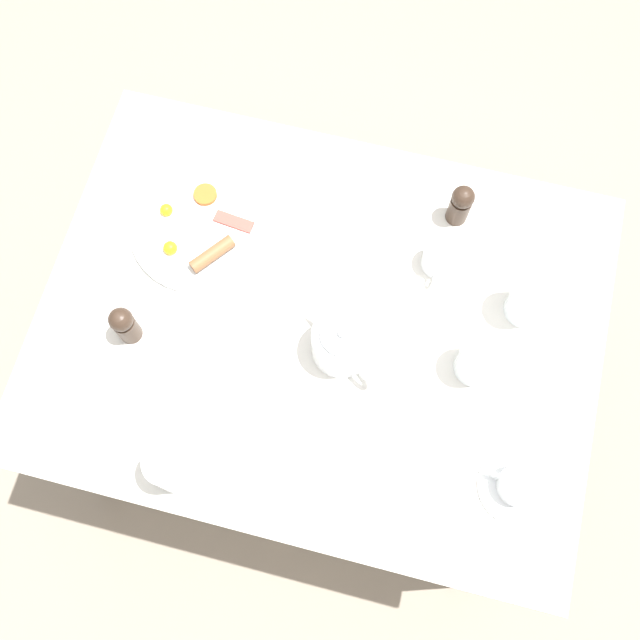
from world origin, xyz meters
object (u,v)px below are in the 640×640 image
object	(u,v)px
teacup_with_saucer_left	(518,485)
creamer_jug	(439,259)
spoon_for_tea	(323,226)
fork_by_plate	(350,496)
salt_grinder	(461,204)
wine_glass_spare	(171,467)
water_glass_short	(532,297)
pepper_grinder	(125,325)
knife_by_plate	(103,410)
teapot_near	(342,343)
breakfast_plate	(198,230)
water_glass_tall	(479,360)

from	to	relation	value
teacup_with_saucer_left	creamer_jug	xyz separation A→B (m)	(-0.41, -0.23, 0.01)
creamer_jug	spoon_for_tea	size ratio (longest dim) A/B	0.61
teacup_with_saucer_left	fork_by_plate	world-z (taller)	teacup_with_saucer_left
salt_grinder	wine_glass_spare	bearing A→B (deg)	-31.95
wine_glass_spare	water_glass_short	bearing A→B (deg)	129.78
pepper_grinder	knife_by_plate	world-z (taller)	pepper_grinder
creamer_jug	fork_by_plate	xyz separation A→B (m)	(0.50, -0.06, -0.03)
teapot_near	fork_by_plate	world-z (taller)	teapot_near
water_glass_short	creamer_jug	xyz separation A→B (m)	(-0.05, -0.19, -0.04)
pepper_grinder	spoon_for_tea	xyz separation A→B (m)	(-0.33, 0.32, -0.06)
salt_grinder	knife_by_plate	distance (m)	0.83
wine_glass_spare	knife_by_plate	distance (m)	0.20
fork_by_plate	creamer_jug	bearing A→B (deg)	172.74
teapot_near	wine_glass_spare	distance (m)	0.40
teacup_with_saucer_left	creamer_jug	bearing A→B (deg)	-150.27
salt_grinder	teacup_with_saucer_left	bearing A→B (deg)	22.27
creamer_jug	salt_grinder	size ratio (longest dim) A/B	0.83
breakfast_plate	teapot_near	distance (m)	0.40
wine_glass_spare	water_glass_tall	bearing A→B (deg)	123.85
teacup_with_saucer_left	fork_by_plate	bearing A→B (deg)	-72.47
teapot_near	pepper_grinder	bearing A→B (deg)	48.23
creamer_jug	fork_by_plate	distance (m)	0.51
salt_grinder	fork_by_plate	xyz separation A→B (m)	(0.62, -0.08, -0.06)
creamer_jug	salt_grinder	distance (m)	0.12
water_glass_tall	salt_grinder	xyz separation A→B (m)	(-0.32, -0.10, 0.00)
water_glass_short	pepper_grinder	xyz separation A→B (m)	(0.25, -0.76, -0.01)
water_glass_short	pepper_grinder	distance (m)	0.80
fork_by_plate	knife_by_plate	distance (m)	0.51
breakfast_plate	fork_by_plate	xyz separation A→B (m)	(0.45, 0.44, -0.01)
water_glass_short	spoon_for_tea	distance (m)	0.45
wine_glass_spare	creamer_jug	bearing A→B (deg)	143.98
water_glass_short	fork_by_plate	size ratio (longest dim) A/B	1.03
teapot_near	fork_by_plate	xyz separation A→B (m)	(0.27, 0.08, -0.05)
breakfast_plate	knife_by_plate	distance (m)	0.42
knife_by_plate	spoon_for_tea	size ratio (longest dim) A/B	1.49
teapot_near	salt_grinder	distance (m)	0.39
wine_glass_spare	knife_by_plate	bearing A→B (deg)	-113.45
creamer_jug	salt_grinder	bearing A→B (deg)	171.44
water_glass_tall	knife_by_plate	distance (m)	0.74
teapot_near	pepper_grinder	size ratio (longest dim) A/B	1.52
creamer_jug	teapot_near	bearing A→B (deg)	-32.77
breakfast_plate	salt_grinder	world-z (taller)	salt_grinder
water_glass_tall	salt_grinder	distance (m)	0.33
spoon_for_tea	fork_by_plate	bearing A→B (deg)	19.32
creamer_jug	knife_by_plate	distance (m)	0.73
water_glass_tall	salt_grinder	size ratio (longest dim) A/B	1.02
water_glass_tall	water_glass_short	size ratio (longest dim) A/B	0.80
fork_by_plate	wine_glass_spare	bearing A→B (deg)	-83.66
water_glass_tall	water_glass_short	xyz separation A→B (m)	(-0.15, 0.08, 0.01)
breakfast_plate	spoon_for_tea	size ratio (longest dim) A/B	1.91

